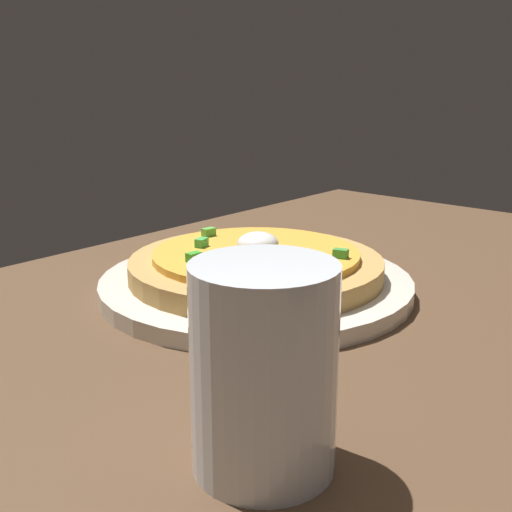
{
  "coord_description": "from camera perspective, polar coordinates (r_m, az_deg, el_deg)",
  "views": [
    {
      "loc": [
        39.06,
        25.37,
        21.9
      ],
      "look_at": [
        -4.06,
        -12.33,
        5.59
      ],
      "focal_mm": 45.82,
      "sensor_mm": 36.0,
      "label": 1
    }
  ],
  "objects": [
    {
      "name": "dining_table",
      "position": [
        0.51,
        7.52,
        -8.36
      ],
      "size": [
        108.88,
        74.89,
        2.11
      ],
      "primitive_type": "cube",
      "color": "#513825",
      "rests_on": "ground"
    },
    {
      "name": "plate",
      "position": [
        0.6,
        0.0,
        -2.5
      ],
      "size": [
        28.62,
        28.62,
        1.48
      ],
      "primitive_type": "cylinder",
      "color": "silver",
      "rests_on": "dining_table"
    },
    {
      "name": "pizza",
      "position": [
        0.6,
        0.0,
        -0.74
      ],
      "size": [
        23.24,
        23.24,
        4.55
      ],
      "color": "tan",
      "rests_on": "plate"
    },
    {
      "name": "cup_near",
      "position": [
        0.33,
        0.67,
        -10.83
      ],
      "size": [
        7.41,
        7.41,
        10.92
      ],
      "color": "silver",
      "rests_on": "dining_table"
    }
  ]
}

